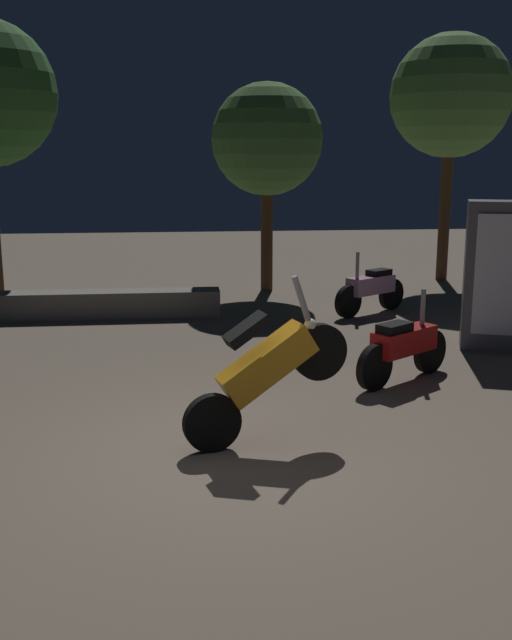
{
  "coord_description": "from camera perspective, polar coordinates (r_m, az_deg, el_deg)",
  "views": [
    {
      "loc": [
        -0.39,
        -6.45,
        2.76
      ],
      "look_at": [
        0.4,
        1.31,
        1.0
      ],
      "focal_mm": 41.91,
      "sensor_mm": 36.0,
      "label": 1
    }
  ],
  "objects": [
    {
      "name": "ground_plane",
      "position": [
        7.03,
        -2.2,
        -10.42
      ],
      "size": [
        40.0,
        40.0,
        0.0
      ],
      "primitive_type": "plane",
      "color": "#756656"
    },
    {
      "name": "motorcycle_red_parked_right",
      "position": [
        9.29,
        11.21,
        -2.0
      ],
      "size": [
        1.4,
        1.06,
        1.11
      ],
      "rotation": [
        0.0,
        0.0,
        0.63
      ],
      "color": "black",
      "rests_on": "ground_plane"
    },
    {
      "name": "planter_wall_low",
      "position": [
        12.97,
        -11.62,
        1.19
      ],
      "size": [
        3.98,
        0.5,
        0.45
      ],
      "color": "gray",
      "rests_on": "ground_plane"
    },
    {
      "name": "tree_left_bg",
      "position": [
        16.83,
        14.67,
        16.15
      ],
      "size": [
        2.56,
        2.56,
        5.19
      ],
      "color": "#4C331E",
      "rests_on": "ground_plane"
    },
    {
      "name": "motorcycle_pink_parked_left",
      "position": [
        13.1,
        8.76,
        2.37
      ],
      "size": [
        1.44,
        1.0,
        1.11
      ],
      "rotation": [
        0.0,
        0.0,
        3.72
      ],
      "color": "black",
      "rests_on": "ground_plane"
    },
    {
      "name": "motorcycle_orange_foreground",
      "position": [
        7.09,
        0.79,
        -3.79
      ],
      "size": [
        1.63,
        0.54,
        1.63
      ],
      "rotation": [
        0.0,
        0.0,
        0.27
      ],
      "color": "black",
      "rests_on": "ground_plane"
    },
    {
      "name": "tree_center_bg",
      "position": [
        14.96,
        0.85,
        13.55
      ],
      "size": [
        2.18,
        2.18,
        4.09
      ],
      "color": "#4C331E",
      "rests_on": "ground_plane"
    }
  ]
}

